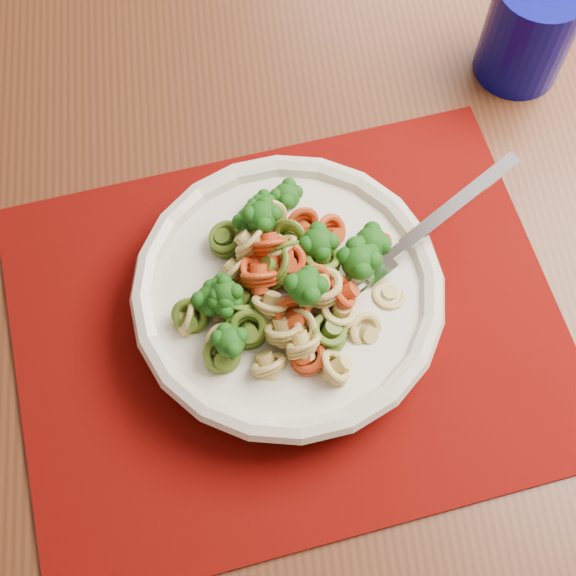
{
  "coord_description": "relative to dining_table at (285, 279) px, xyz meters",
  "views": [
    {
      "loc": [
        -0.65,
        -0.89,
        1.37
      ],
      "look_at": [
        -0.63,
        -0.63,
        0.81
      ],
      "focal_mm": 50.0,
      "sensor_mm": 36.0,
      "label": 1
    }
  ],
  "objects": [
    {
      "name": "pasta_bowl",
      "position": [
        -0.0,
        -0.07,
        0.12
      ],
      "size": [
        0.25,
        0.25,
        0.05
      ],
      "color": "silver",
      "rests_on": "placemat"
    },
    {
      "name": "tumbler",
      "position": [
        0.23,
        0.16,
        0.14
      ],
      "size": [
        0.08,
        0.08,
        0.1
      ],
      "primitive_type": "cylinder",
      "color": "#050770",
      "rests_on": "dining_table"
    },
    {
      "name": "pasta_broccoli_heap",
      "position": [
        -0.0,
        -0.07,
        0.14
      ],
      "size": [
        0.21,
        0.21,
        0.06
      ],
      "primitive_type": null,
      "color": "#CEBD66",
      "rests_on": "pasta_bowl"
    },
    {
      "name": "fork",
      "position": [
        0.07,
        -0.06,
        0.14
      ],
      "size": [
        0.17,
        0.11,
        0.08
      ],
      "primitive_type": null,
      "rotation": [
        0.0,
        -0.35,
        0.51
      ],
      "color": "silver",
      "rests_on": "pasta_bowl"
    },
    {
      "name": "dining_table",
      "position": [
        0.0,
        0.0,
        0.0
      ],
      "size": [
        1.58,
        1.05,
        0.76
      ],
      "rotation": [
        0.0,
        0.0,
        0.04
      ],
      "color": "#552A18",
      "rests_on": "ground"
    },
    {
      "name": "placemat",
      "position": [
        -0.0,
        -0.09,
        0.09
      ],
      "size": [
        0.49,
        0.42,
        0.0
      ],
      "primitive_type": "cube",
      "rotation": [
        0.0,
        0.0,
        0.18
      ],
      "color": "#660704",
      "rests_on": "dining_table"
    }
  ]
}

